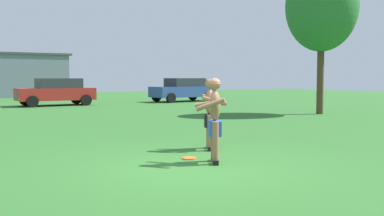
{
  "coord_description": "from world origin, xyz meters",
  "views": [
    {
      "loc": [
        -4.18,
        -6.88,
        1.66
      ],
      "look_at": [
        0.97,
        1.67,
        0.96
      ],
      "focal_mm": 41.5,
      "sensor_mm": 36.0,
      "label": 1
    }
  ],
  "objects_px": {
    "player_near": "(210,113)",
    "car_blue_far_end": "(183,89)",
    "player_in_blue": "(214,117)",
    "car_red_near_post": "(56,91)",
    "tree_right_field": "(322,7)",
    "frisbee": "(189,158)"
  },
  "relations": [
    {
      "from": "frisbee",
      "to": "tree_right_field",
      "type": "xyz_separation_m",
      "value": [
        10.62,
        6.4,
        4.76
      ]
    },
    {
      "from": "car_red_near_post",
      "to": "tree_right_field",
      "type": "bearing_deg",
      "value": -54.48
    },
    {
      "from": "player_in_blue",
      "to": "car_red_near_post",
      "type": "xyz_separation_m",
      "value": [
        1.78,
        19.08,
        -0.07
      ]
    },
    {
      "from": "player_near",
      "to": "car_blue_far_end",
      "type": "xyz_separation_m",
      "value": [
        9.41,
        17.59,
        -0.02
      ]
    },
    {
      "from": "player_in_blue",
      "to": "car_blue_far_end",
      "type": "distance_m",
      "value": 21.54
    },
    {
      "from": "player_near",
      "to": "frisbee",
      "type": "bearing_deg",
      "value": -142.56
    },
    {
      "from": "car_red_near_post",
      "to": "tree_right_field",
      "type": "height_order",
      "value": "tree_right_field"
    },
    {
      "from": "car_blue_far_end",
      "to": "tree_right_field",
      "type": "height_order",
      "value": "tree_right_field"
    },
    {
      "from": "player_in_blue",
      "to": "tree_right_field",
      "type": "height_order",
      "value": "tree_right_field"
    },
    {
      "from": "player_near",
      "to": "player_in_blue",
      "type": "xyz_separation_m",
      "value": [
        -0.81,
        -1.38,
        0.05
      ]
    },
    {
      "from": "car_blue_far_end",
      "to": "frisbee",
      "type": "bearing_deg",
      "value": -119.57
    },
    {
      "from": "frisbee",
      "to": "car_blue_far_end",
      "type": "height_order",
      "value": "car_blue_far_end"
    },
    {
      "from": "player_near",
      "to": "tree_right_field",
      "type": "xyz_separation_m",
      "value": [
        9.6,
        5.62,
        3.92
      ]
    },
    {
      "from": "player_in_blue",
      "to": "tree_right_field",
      "type": "xyz_separation_m",
      "value": [
        10.41,
        7.0,
        3.87
      ]
    },
    {
      "from": "car_blue_far_end",
      "to": "tree_right_field",
      "type": "bearing_deg",
      "value": -89.06
    },
    {
      "from": "tree_right_field",
      "to": "player_in_blue",
      "type": "bearing_deg",
      "value": -146.09
    },
    {
      "from": "player_near",
      "to": "car_blue_far_end",
      "type": "distance_m",
      "value": 19.95
    },
    {
      "from": "player_in_blue",
      "to": "frisbee",
      "type": "distance_m",
      "value": 1.09
    },
    {
      "from": "player_near",
      "to": "player_in_blue",
      "type": "relative_size",
      "value": 0.98
    },
    {
      "from": "car_red_near_post",
      "to": "tree_right_field",
      "type": "relative_size",
      "value": 0.64
    },
    {
      "from": "player_near",
      "to": "car_red_near_post",
      "type": "height_order",
      "value": "player_near"
    },
    {
      "from": "player_near",
      "to": "player_in_blue",
      "type": "height_order",
      "value": "player_in_blue"
    }
  ]
}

